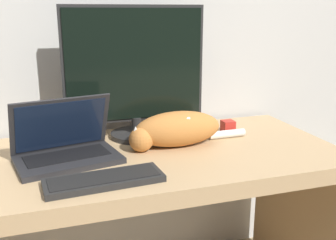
{
  "coord_description": "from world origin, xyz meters",
  "views": [
    {
      "loc": [
        -0.3,
        -0.99,
        1.22
      ],
      "look_at": [
        0.12,
        0.31,
        0.84
      ],
      "focal_mm": 42.0,
      "sensor_mm": 36.0,
      "label": 1
    }
  ],
  "objects_px": {
    "laptop": "(66,148)",
    "cat": "(176,129)",
    "external_keyboard": "(104,180)",
    "monitor": "(135,73)"
  },
  "relations": [
    {
      "from": "laptop",
      "to": "cat",
      "type": "distance_m",
      "value": 0.42
    },
    {
      "from": "external_keyboard",
      "to": "cat",
      "type": "height_order",
      "value": "cat"
    },
    {
      "from": "monitor",
      "to": "external_keyboard",
      "type": "distance_m",
      "value": 0.53
    },
    {
      "from": "external_keyboard",
      "to": "cat",
      "type": "bearing_deg",
      "value": 34.92
    },
    {
      "from": "monitor",
      "to": "laptop",
      "type": "relative_size",
      "value": 1.49
    },
    {
      "from": "monitor",
      "to": "external_keyboard",
      "type": "height_order",
      "value": "monitor"
    },
    {
      "from": "external_keyboard",
      "to": "monitor",
      "type": "bearing_deg",
      "value": 60.1
    },
    {
      "from": "monitor",
      "to": "cat",
      "type": "relative_size",
      "value": 1.14
    },
    {
      "from": "monitor",
      "to": "cat",
      "type": "xyz_separation_m",
      "value": [
        0.12,
        -0.16,
        -0.2
      ]
    },
    {
      "from": "laptop",
      "to": "cat",
      "type": "bearing_deg",
      "value": -7.48
    }
  ]
}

